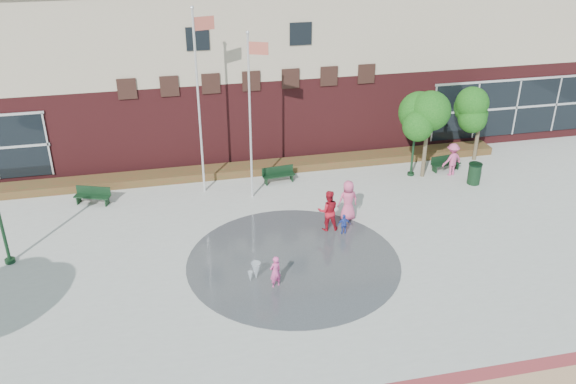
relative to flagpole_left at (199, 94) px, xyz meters
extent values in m
plane|color=#666056|center=(2.77, -9.98, -4.87)|extent=(120.00, 120.00, 0.00)
cube|color=#A8A8A0|center=(2.77, -5.98, -4.86)|extent=(46.00, 18.00, 0.01)
cylinder|color=#383A3D|center=(2.77, -6.98, -4.86)|extent=(8.40, 8.40, 0.01)
cube|color=#531B1D|center=(2.77, 7.52, -2.62)|extent=(44.00, 10.00, 4.50)
cube|color=tan|center=(2.77, 7.52, 1.88)|extent=(44.00, 10.00, 4.50)
cube|color=black|center=(17.77, 2.50, -2.75)|extent=(10.00, 0.12, 3.19)
cube|color=black|center=(0.27, 2.50, 1.93)|extent=(1.10, 0.10, 1.10)
cube|color=black|center=(5.27, 2.50, 1.93)|extent=(1.10, 0.10, 1.10)
cube|color=maroon|center=(2.77, 1.62, -4.87)|extent=(26.00, 1.20, 0.40)
cylinder|color=white|center=(-0.05, -0.01, -0.56)|extent=(0.10, 0.10, 8.60)
sphere|color=white|center=(-0.05, -0.01, 3.79)|extent=(0.17, 0.17, 0.17)
cube|color=#BA5343|center=(0.41, 0.09, 3.11)|extent=(0.93, 0.23, 0.58)
cylinder|color=white|center=(2.11, -1.11, -1.01)|extent=(0.10, 0.10, 7.71)
sphere|color=white|center=(2.11, -1.11, 2.89)|extent=(0.16, 0.16, 0.16)
cube|color=#BA5343|center=(2.52, -1.29, 2.25)|extent=(0.82, 0.37, 0.54)
cylinder|color=#14321C|center=(-8.12, -4.63, -3.00)|extent=(0.13, 0.13, 3.73)
cylinder|color=#14321C|center=(-8.12, -4.63, -4.78)|extent=(0.40, 0.40, 0.18)
cylinder|color=#14321C|center=(10.42, -0.47, -3.22)|extent=(0.12, 0.12, 3.30)
cylinder|color=#14321C|center=(10.42, -0.47, -4.79)|extent=(0.35, 0.35, 0.16)
sphere|color=white|center=(10.42, -0.47, -1.40)|extent=(0.39, 0.39, 0.39)
cube|color=#14321C|center=(-5.23, -0.24, -4.45)|extent=(1.72, 1.01, 0.06)
cube|color=#14321C|center=(-5.16, -0.05, -4.24)|extent=(1.57, 0.62, 0.41)
cube|color=#14321C|center=(3.65, 0.14, -4.46)|extent=(1.65, 0.62, 0.05)
cube|color=#14321C|center=(3.63, 0.34, -4.26)|extent=(1.61, 0.21, 0.40)
cube|color=#14321C|center=(12.39, -0.32, -4.48)|extent=(1.60, 0.62, 0.05)
cube|color=#14321C|center=(12.37, -0.13, -4.28)|extent=(1.55, 0.23, 0.39)
cylinder|color=#14321C|center=(13.06, -2.06, -4.35)|extent=(0.62, 0.62, 1.04)
cylinder|color=black|center=(13.06, -2.06, -3.80)|extent=(0.67, 0.67, 0.06)
cylinder|color=#4E412E|center=(10.94, -0.72, -3.41)|extent=(0.20, 0.20, 2.91)
cylinder|color=#4E412E|center=(14.53, 0.65, -3.69)|extent=(0.20, 0.20, 2.36)
cone|color=white|center=(1.13, -7.87, -4.87)|extent=(0.37, 0.37, 0.72)
cone|color=white|center=(0.89, -7.99, -4.87)|extent=(0.20, 0.20, 0.44)
imported|color=#DE4A94|center=(1.75, -8.45, -4.21)|extent=(0.56, 0.48, 1.31)
imported|color=#B41625|center=(4.77, -4.84, -3.94)|extent=(0.96, 0.78, 1.85)
imported|color=#DB537F|center=(5.88, -4.11, -3.94)|extent=(0.94, 0.64, 1.85)
imported|color=#3047B3|center=(5.33, -5.36, -4.39)|extent=(0.57, 0.26, 0.95)
imported|color=#D04C85|center=(12.42, -0.86, -4.01)|extent=(1.23, 0.89, 1.72)
camera|label=1|loc=(-1.79, -26.62, 8.43)|focal=38.00mm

